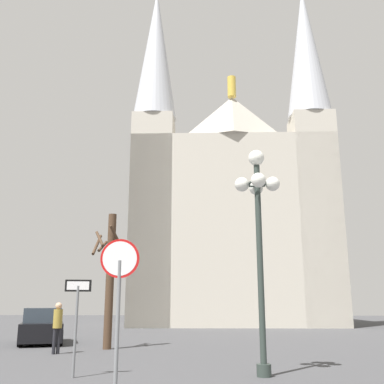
% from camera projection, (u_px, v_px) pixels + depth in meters
% --- Properties ---
extents(cathedral, '(16.73, 11.96, 29.84)m').
position_uv_depth(cathedral, '(232.00, 215.00, 38.44)').
color(cathedral, '#BCB5A5').
rests_on(cathedral, ground).
extents(stop_sign, '(0.77, 0.12, 3.00)m').
position_uv_depth(stop_sign, '(119.00, 285.00, 8.74)').
color(stop_sign, slate).
rests_on(stop_sign, ground).
extents(one_way_arrow_sign, '(0.64, 0.17, 2.33)m').
position_uv_depth(one_way_arrow_sign, '(77.00, 313.00, 11.17)').
color(one_way_arrow_sign, slate).
rests_on(one_way_arrow_sign, ground).
extents(street_lamp, '(1.22, 1.22, 5.84)m').
position_uv_depth(street_lamp, '(258.00, 215.00, 11.92)').
color(street_lamp, '#2D3833').
rests_on(street_lamp, ground).
extents(bare_tree, '(1.30, 1.36, 5.36)m').
position_uv_depth(bare_tree, '(109.00, 276.00, 18.13)').
color(bare_tree, '#473323').
rests_on(bare_tree, ground).
extents(parked_car_near_black, '(3.10, 4.51, 1.53)m').
position_uv_depth(parked_car_near_black, '(42.00, 327.00, 20.14)').
color(parked_car_near_black, black).
rests_on(parked_car_near_black, ground).
extents(pedestrian_walking, '(0.32, 0.32, 1.77)m').
position_uv_depth(pedestrian_walking, '(58.00, 322.00, 16.08)').
color(pedestrian_walking, black).
rests_on(pedestrian_walking, ground).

